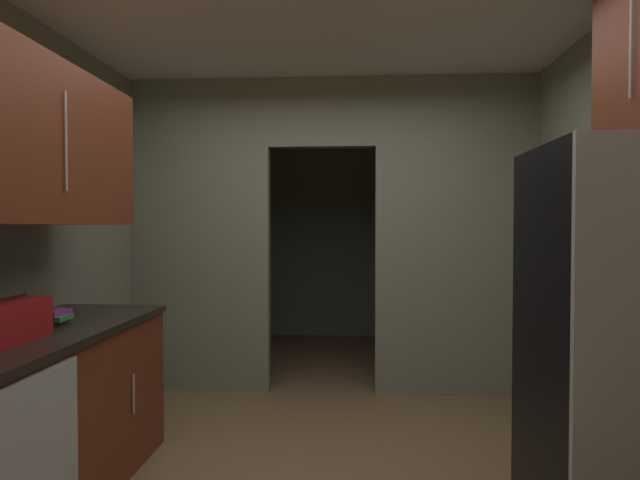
{
  "coord_description": "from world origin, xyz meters",
  "views": [
    {
      "loc": [
        0.2,
        -2.75,
        1.41
      ],
      "look_at": [
        -0.05,
        1.18,
        1.31
      ],
      "focal_mm": 30.15,
      "sensor_mm": 36.0,
      "label": 1
    }
  ],
  "objects_px": {
    "dishwasher": "(38,480)",
    "refrigerator": "(629,362)",
    "boombox": "(4,322)",
    "book_stack": "(55,317)"
  },
  "relations": [
    {
      "from": "refrigerator",
      "to": "dishwasher",
      "type": "xyz_separation_m",
      "value": [
        -2.33,
        -0.21,
        -0.45
      ]
    },
    {
      "from": "dishwasher",
      "to": "refrigerator",
      "type": "bearing_deg",
      "value": 5.08
    },
    {
      "from": "boombox",
      "to": "dishwasher",
      "type": "bearing_deg",
      "value": -40.43
    },
    {
      "from": "boombox",
      "to": "refrigerator",
      "type": "bearing_deg",
      "value": -1.14
    },
    {
      "from": "dishwasher",
      "to": "book_stack",
      "type": "relative_size",
      "value": 5.13
    },
    {
      "from": "dishwasher",
      "to": "boombox",
      "type": "height_order",
      "value": "boombox"
    },
    {
      "from": "book_stack",
      "to": "refrigerator",
      "type": "bearing_deg",
      "value": -10.26
    },
    {
      "from": "refrigerator",
      "to": "dishwasher",
      "type": "distance_m",
      "value": 2.38
    },
    {
      "from": "dishwasher",
      "to": "book_stack",
      "type": "height_order",
      "value": "book_stack"
    },
    {
      "from": "boombox",
      "to": "book_stack",
      "type": "distance_m",
      "value": 0.43
    }
  ]
}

